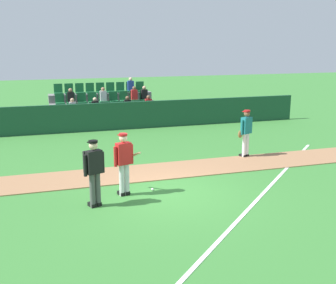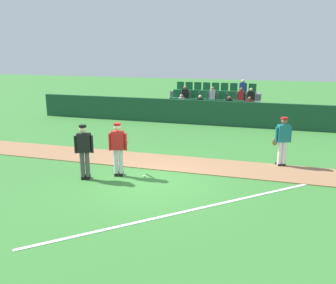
{
  "view_description": "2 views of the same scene",
  "coord_description": "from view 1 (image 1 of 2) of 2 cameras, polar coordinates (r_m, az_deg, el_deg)",
  "views": [
    {
      "loc": [
        -3.25,
        -10.65,
        4.13
      ],
      "look_at": [
        0.56,
        1.54,
        1.09
      ],
      "focal_mm": 44.69,
      "sensor_mm": 36.0,
      "label": 1
    },
    {
      "loc": [
        3.67,
        -10.16,
        4.03
      ],
      "look_at": [
        0.3,
        1.03,
        1.04
      ],
      "focal_mm": 39.02,
      "sensor_mm": 36.0,
      "label": 2
    }
  ],
  "objects": [
    {
      "name": "batter_red_jersey",
      "position": [
        11.49,
        -6.03,
        -2.68
      ],
      "size": [
        0.74,
        0.69,
        1.76
      ],
      "color": "silver",
      "rests_on": "ground"
    },
    {
      "name": "runner_teal_jersey",
      "position": [
        15.55,
        10.56,
        1.39
      ],
      "size": [
        0.66,
        0.41,
        1.76
      ],
      "color": "white",
      "rests_on": "ground"
    },
    {
      "name": "dugout_fence",
      "position": [
        20.39,
        -7.96,
        3.47
      ],
      "size": [
        20.0,
        0.16,
        1.34
      ],
      "primitive_type": "cube",
      "color": "#19472D",
      "rests_on": "ground"
    },
    {
      "name": "stadium_bleachers",
      "position": [
        22.22,
        -8.72,
        4.16
      ],
      "size": [
        5.55,
        2.95,
        2.3
      ],
      "color": "slate",
      "rests_on": "ground"
    },
    {
      "name": "ground_plane",
      "position": [
        11.88,
        -0.37,
        -6.98
      ],
      "size": [
        80.0,
        80.0,
        0.0
      ],
      "primitive_type": "plane",
      "color": "#387A33"
    },
    {
      "name": "foul_line_chalk",
      "position": [
        12.62,
        13.53,
        -6.1
      ],
      "size": [
        8.73,
        8.38,
        0.01
      ],
      "primitive_type": "cube",
      "rotation": [
        0.0,
        0.0,
        0.76
      ],
      "color": "white",
      "rests_on": "ground"
    },
    {
      "name": "umpire_home_plate",
      "position": [
        10.8,
        -10.08,
        -3.7
      ],
      "size": [
        0.56,
        0.41,
        1.76
      ],
      "color": "#4C4C4C",
      "rests_on": "ground"
    },
    {
      "name": "infield_dirt_path",
      "position": [
        13.69,
        -2.82,
        -4.14
      ],
      "size": [
        28.0,
        1.81,
        0.03
      ],
      "primitive_type": "cube",
      "color": "#9E704C",
      "rests_on": "ground"
    },
    {
      "name": "baseball",
      "position": [
        12.07,
        -2.13,
        -6.47
      ],
      "size": [
        0.07,
        0.07,
        0.07
      ],
      "primitive_type": "sphere",
      "color": "white",
      "rests_on": "ground"
    }
  ]
}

